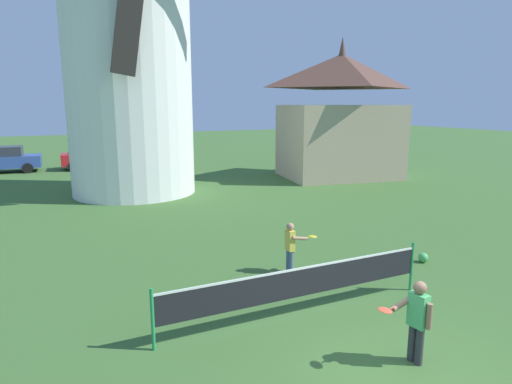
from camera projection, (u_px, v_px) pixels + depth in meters
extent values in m
plane|color=#3D662D|center=(396.00, 374.00, 6.63)|extent=(120.00, 120.00, 0.00)
cylinder|color=white|center=(129.00, 75.00, 19.33)|extent=(5.48, 5.48, 10.59)
cylinder|color=#238E4C|center=(153.00, 320.00, 7.19)|extent=(0.06, 0.06, 1.10)
cylinder|color=#238E4C|center=(411.00, 266.00, 9.55)|extent=(0.06, 0.06, 1.10)
cube|color=black|center=(300.00, 283.00, 8.34)|extent=(5.61, 0.01, 0.55)
cube|color=white|center=(301.00, 269.00, 8.29)|extent=(5.61, 0.02, 0.04)
cylinder|color=#333338|center=(419.00, 346.00, 6.84)|extent=(0.12, 0.12, 0.62)
cylinder|color=#333338|center=(412.00, 342.00, 6.95)|extent=(0.12, 0.12, 0.62)
cube|color=#4CB266|center=(418.00, 310.00, 6.78)|extent=(0.20, 0.32, 0.55)
sphere|color=#89664C|center=(420.00, 288.00, 6.70)|extent=(0.21, 0.21, 0.21)
cylinder|color=#89664C|center=(429.00, 316.00, 6.62)|extent=(0.09, 0.09, 0.41)
cylinder|color=#89664C|center=(402.00, 304.00, 6.80)|extent=(0.43, 0.15, 0.16)
cylinder|color=#D84C33|center=(395.00, 307.00, 6.72)|extent=(0.22, 0.05, 0.04)
ellipsoid|color=#D84C33|center=(385.00, 310.00, 6.60)|extent=(0.21, 0.26, 0.03)
cylinder|color=slate|center=(288.00, 260.00, 10.68)|extent=(0.11, 0.11, 0.57)
cylinder|color=slate|center=(291.00, 262.00, 10.55)|extent=(0.11, 0.11, 0.57)
cube|color=#E5CC4C|center=(290.00, 240.00, 10.51)|extent=(0.16, 0.28, 0.50)
sphere|color=tan|center=(290.00, 227.00, 10.44)|extent=(0.19, 0.19, 0.19)
cylinder|color=tan|center=(287.00, 239.00, 10.67)|extent=(0.08, 0.08, 0.38)
cylinder|color=tan|center=(299.00, 238.00, 10.42)|extent=(0.39, 0.09, 0.14)
cylinder|color=yellow|center=(305.00, 238.00, 10.47)|extent=(0.22, 0.03, 0.04)
ellipsoid|color=yellow|center=(313.00, 236.00, 10.56)|extent=(0.19, 0.25, 0.03)
sphere|color=#4CB259|center=(423.00, 258.00, 11.32)|extent=(0.25, 0.25, 0.25)
cube|color=#334C99|center=(0.00, 162.00, 26.12)|extent=(4.56, 1.89, 0.70)
cylinder|color=black|center=(30.00, 165.00, 27.54)|extent=(0.61, 0.21, 0.60)
cylinder|color=black|center=(28.00, 168.00, 26.00)|extent=(0.61, 0.21, 0.60)
cube|color=red|center=(96.00, 158.00, 27.89)|extent=(4.22, 1.89, 0.70)
cube|color=#2D333D|center=(96.00, 148.00, 27.76)|extent=(2.39, 1.60, 0.56)
cylinder|color=black|center=(118.00, 161.00, 29.26)|extent=(0.61, 0.21, 0.60)
cylinder|color=black|center=(121.00, 164.00, 27.72)|extent=(0.61, 0.21, 0.60)
cylinder|color=black|center=(73.00, 163.00, 28.20)|extent=(0.61, 0.21, 0.60)
cylinder|color=black|center=(73.00, 167.00, 26.66)|extent=(0.61, 0.21, 0.60)
cube|color=tan|center=(339.00, 142.00, 24.32)|extent=(6.64, 5.33, 4.00)
pyramid|color=brown|center=(342.00, 71.00, 23.57)|extent=(6.98, 5.60, 1.80)
cone|color=brown|center=(342.00, 54.00, 23.40)|extent=(0.70, 0.70, 1.80)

